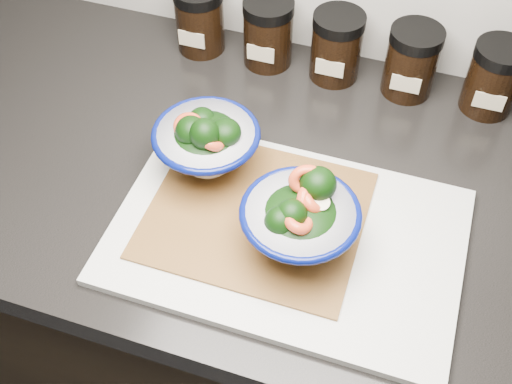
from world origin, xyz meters
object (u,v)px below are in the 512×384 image
(spice_jar_c, at_px, (336,46))
(spice_jar_d, at_px, (411,61))
(cutting_board, at_px, (287,236))
(bowl_left, at_px, (206,142))
(spice_jar_e, at_px, (494,78))
(spice_jar_a, at_px, (200,19))
(spice_jar_b, at_px, (268,32))
(bowl_right, at_px, (300,221))

(spice_jar_c, height_order, spice_jar_d, same)
(cutting_board, height_order, bowl_left, bowl_left)
(spice_jar_e, bearing_deg, spice_jar_d, 180.00)
(bowl_left, relative_size, spice_jar_d, 1.30)
(bowl_left, height_order, spice_jar_c, bowl_left)
(cutting_board, relative_size, spice_jar_d, 3.98)
(spice_jar_a, height_order, spice_jar_d, same)
(spice_jar_c, xyz_separation_m, spice_jar_d, (0.12, 0.00, 0.00))
(spice_jar_a, height_order, spice_jar_c, same)
(spice_jar_c, bearing_deg, spice_jar_e, 0.00)
(cutting_board, xyz_separation_m, spice_jar_a, (-0.25, 0.34, 0.05))
(spice_jar_b, bearing_deg, bowl_left, -90.50)
(cutting_board, height_order, spice_jar_c, spice_jar_c)
(cutting_board, height_order, spice_jar_a, spice_jar_a)
(spice_jar_a, bearing_deg, spice_jar_e, 0.00)
(bowl_right, height_order, spice_jar_c, bowl_right)
(spice_jar_b, xyz_separation_m, spice_jar_e, (0.36, 0.00, 0.00))
(spice_jar_b, distance_m, spice_jar_e, 0.36)
(bowl_left, distance_m, bowl_right, 0.18)
(cutting_board, xyz_separation_m, bowl_right, (0.02, -0.01, 0.06))
(bowl_left, xyz_separation_m, spice_jar_a, (-0.12, 0.27, -0.01))
(bowl_left, relative_size, bowl_right, 0.99)
(spice_jar_c, bearing_deg, spice_jar_b, 180.00)
(bowl_left, distance_m, spice_jar_b, 0.27)
(spice_jar_a, bearing_deg, spice_jar_c, 0.00)
(spice_jar_a, relative_size, spice_jar_e, 1.00)
(bowl_left, xyz_separation_m, spice_jar_b, (0.00, 0.27, -0.01))
(spice_jar_b, relative_size, spice_jar_e, 1.00)
(bowl_left, relative_size, spice_jar_b, 1.30)
(spice_jar_b, bearing_deg, spice_jar_c, 0.00)
(bowl_right, bearing_deg, spice_jar_c, 96.57)
(cutting_board, height_order, spice_jar_b, spice_jar_b)
(bowl_right, relative_size, spice_jar_e, 1.32)
(spice_jar_e, bearing_deg, cutting_board, -122.72)
(bowl_right, bearing_deg, cutting_board, 143.90)
(bowl_left, xyz_separation_m, spice_jar_e, (0.36, 0.27, -0.01))
(spice_jar_b, height_order, spice_jar_c, same)
(bowl_left, xyz_separation_m, bowl_right, (0.16, -0.09, -0.00))
(spice_jar_d, bearing_deg, spice_jar_c, 180.00)
(spice_jar_d, bearing_deg, bowl_left, -131.19)
(bowl_right, relative_size, spice_jar_d, 1.32)
(cutting_board, height_order, spice_jar_d, spice_jar_d)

